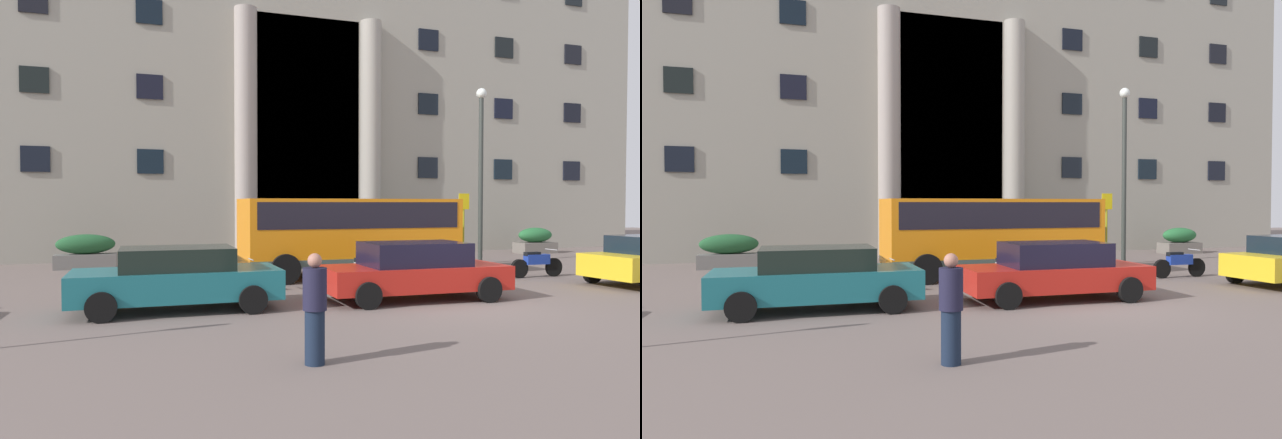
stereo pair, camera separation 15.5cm
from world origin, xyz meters
TOP-DOWN VIEW (x-y plane):
  - ground_plane at (0.00, 0.00)m, footprint 80.00×64.00m
  - office_building_facade at (0.00, 17.47)m, footprint 37.88×9.74m
  - orange_minibus at (-0.51, 5.50)m, footprint 6.97×2.83m
  - bus_stop_sign at (4.69, 6.95)m, footprint 0.44×0.08m
  - hedge_planter_entrance_right at (11.09, 10.79)m, footprint 1.88×0.94m
  - hedge_planter_far_west at (4.53, 10.85)m, footprint 2.13×0.91m
  - hedge_planter_east at (-1.27, 10.55)m, footprint 1.96×0.71m
  - hedge_planter_far_east at (-8.85, 10.60)m, footprint 2.13×0.81m
  - parked_sedan_far at (-0.62, 0.80)m, footprint 4.61×2.03m
  - parked_hatchback_near at (-6.26, 1.21)m, footprint 4.52×2.10m
  - motorcycle_near_kerb at (-0.79, 3.31)m, footprint 1.95×0.55m
  - scooter_by_planter at (5.10, 3.38)m, footprint 1.94×0.55m
  - motorcycle_far_end at (-4.82, 3.20)m, footprint 1.98×0.55m
  - pedestrian_woman_dark_dress at (-4.65, -3.79)m, footprint 0.36×0.36m
  - lamppost_plaza_centre at (5.88, 7.61)m, footprint 0.40×0.40m

SIDE VIEW (x-z plane):
  - ground_plane at x=0.00m, z-range -0.12..0.00m
  - scooter_by_planter at x=5.10m, z-range 0.01..0.90m
  - motorcycle_near_kerb at x=-0.79m, z-range 0.01..0.90m
  - motorcycle_far_end at x=-4.82m, z-range 0.01..0.90m
  - hedge_planter_entrance_right at x=11.09m, z-range -0.02..1.20m
  - hedge_planter_far_east at x=-8.85m, z-range -0.02..1.23m
  - hedge_planter_east at x=-1.27m, z-range -0.02..1.36m
  - parked_hatchback_near at x=-6.26m, z-range 0.02..1.43m
  - parked_sedan_far at x=-0.62m, z-range 0.01..1.43m
  - hedge_planter_far_west at x=4.53m, z-range -0.03..1.48m
  - pedestrian_woman_dark_dress at x=-4.65m, z-range 0.00..1.65m
  - orange_minibus at x=-0.51m, z-range 0.27..2.79m
  - bus_stop_sign at x=4.69m, z-range 0.32..3.07m
  - lamppost_plaza_centre at x=5.88m, z-range 0.61..7.52m
  - office_building_facade at x=0.00m, z-range -0.01..18.74m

